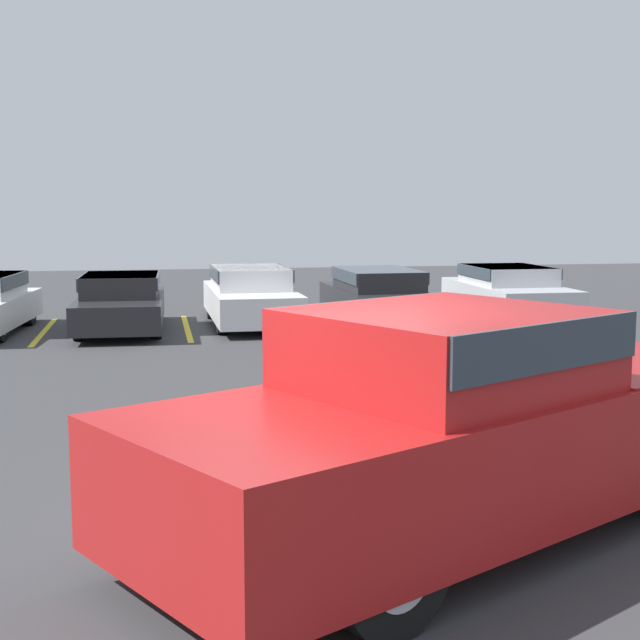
% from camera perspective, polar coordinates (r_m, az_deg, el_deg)
% --- Properties ---
extents(ground_plane, '(60.00, 60.00, 0.00)m').
position_cam_1_polar(ground_plane, '(7.59, -0.74, -12.72)').
color(ground_plane, '#38383A').
extents(stall_stripe_b, '(0.12, 4.20, 0.01)m').
position_cam_1_polar(stall_stripe_b, '(19.37, -17.25, -0.71)').
color(stall_stripe_b, yellow).
rests_on(stall_stripe_b, ground_plane).
extents(stall_stripe_c, '(0.12, 4.20, 0.01)m').
position_cam_1_polar(stall_stripe_c, '(19.25, -8.51, -0.51)').
color(stall_stripe_c, yellow).
rests_on(stall_stripe_c, ground_plane).
extents(stall_stripe_d, '(0.12, 4.20, 0.01)m').
position_cam_1_polar(stall_stripe_d, '(19.57, 0.14, -0.30)').
color(stall_stripe_d, yellow).
rests_on(stall_stripe_d, ground_plane).
extents(stall_stripe_e, '(0.12, 4.20, 0.01)m').
position_cam_1_polar(stall_stripe_e, '(20.32, 8.33, -0.09)').
color(stall_stripe_e, yellow).
rests_on(stall_stripe_e, ground_plane).
extents(stall_stripe_f, '(0.12, 4.20, 0.01)m').
position_cam_1_polar(stall_stripe_f, '(21.45, 15.79, 0.10)').
color(stall_stripe_f, yellow).
rests_on(stall_stripe_f, ground_plane).
extents(pickup_truck, '(6.10, 4.66, 1.82)m').
position_cam_1_polar(pickup_truck, '(7.24, 9.61, -6.31)').
color(pickup_truck, '#A51919').
rests_on(pickup_truck, ground_plane).
extents(parked_sedan_b, '(1.82, 4.34, 1.18)m').
position_cam_1_polar(parked_sedan_b, '(19.03, -12.61, 1.21)').
color(parked_sedan_b, '#232326').
rests_on(parked_sedan_b, ground_plane).
extents(parked_sedan_c, '(1.79, 4.54, 1.27)m').
position_cam_1_polar(parked_sedan_c, '(19.54, -4.48, 1.65)').
color(parked_sedan_c, silver).
rests_on(parked_sedan_c, ground_plane).
extents(parked_sedan_d, '(1.82, 4.80, 1.19)m').
position_cam_1_polar(parked_sedan_d, '(19.97, 3.77, 1.66)').
color(parked_sedan_d, '#232326').
rests_on(parked_sedan_d, ground_plane).
extents(parked_sedan_e, '(1.88, 4.34, 1.22)m').
position_cam_1_polar(parked_sedan_e, '(20.92, 11.94, 1.83)').
color(parked_sedan_e, '#B7BABF').
rests_on(parked_sedan_e, ground_plane).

